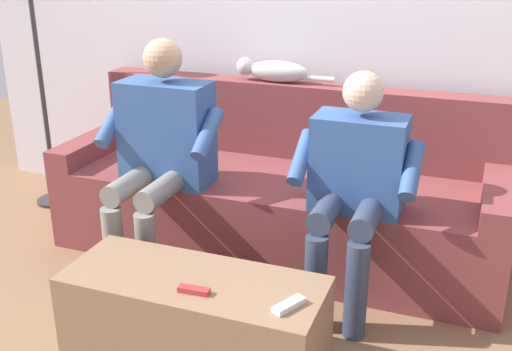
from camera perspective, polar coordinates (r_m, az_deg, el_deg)
ground_plane at (r=2.93m, az=-2.56°, el=-12.59°), size 8.00×8.00×0.00m
couch at (r=3.40m, az=2.23°, el=-1.90°), size 2.38×0.84×0.87m
coffee_table at (r=2.57m, az=-5.73°, el=-13.06°), size 1.05×0.42×0.37m
person_left_seated at (r=2.79m, az=9.19°, el=-0.22°), size 0.57×0.53×1.10m
person_right_seated at (r=3.10m, az=-8.88°, el=2.86°), size 0.61×0.58×1.19m
cat_on_backrest at (r=3.52m, az=1.60°, el=9.73°), size 0.58×0.12×0.13m
remote_red at (r=2.37m, az=-5.80°, el=-10.57°), size 0.13×0.04×0.02m
remote_white at (r=2.27m, az=3.08°, el=-11.94°), size 0.10×0.14×0.02m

